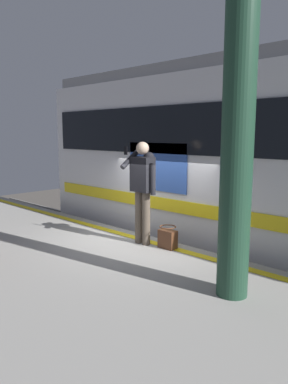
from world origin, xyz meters
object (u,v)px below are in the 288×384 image
(train_carriage, at_px, (284,154))
(station_column, at_px, (237,154))
(passenger, at_px, (143,184))
(handbag, at_px, (168,238))

(train_carriage, bearing_deg, station_column, 104.04)
(passenger, distance_m, handbag, 1.03)
(passenger, bearing_deg, train_carriage, -123.46)
(train_carriage, relative_size, handbag, 27.53)
(train_carriage, xyz_separation_m, station_column, (-0.76, 3.02, 0.15))
(train_carriage, distance_m, handbag, 2.75)
(passenger, relative_size, handbag, 4.68)
(train_carriage, xyz_separation_m, passenger, (1.49, 2.26, -0.49))
(train_carriage, bearing_deg, handbag, 65.18)
(train_carriage, relative_size, passenger, 5.88)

